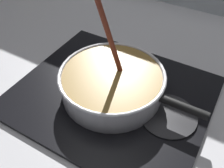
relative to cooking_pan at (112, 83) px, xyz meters
The scene contains 5 objects.
ground 0.15m from the cooking_pan, 82.87° to the right, with size 2.40×1.60×0.04m, color #B7B7BC.
hob_plate 0.05m from the cooking_pan, behind, with size 0.56×0.48×0.01m, color black.
burner_ring 0.04m from the cooking_pan, behind, with size 0.17×0.17×0.01m, color #592D0C.
spare_burner 0.18m from the cooking_pan, ahead, with size 0.16×0.16×0.01m, color #262628.
cooking_pan is the anchor object (origin of this frame).
Camera 1 is at (0.24, -0.33, 0.55)m, focal length 40.16 mm.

